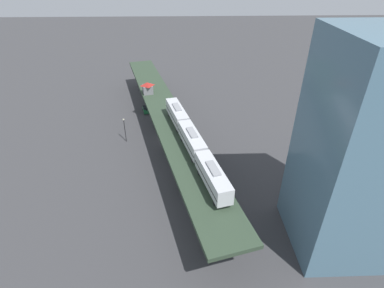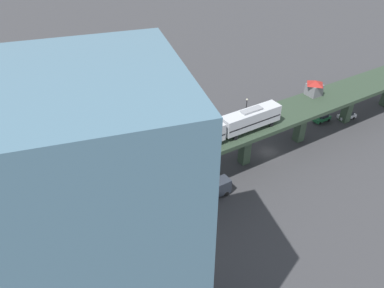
{
  "view_description": "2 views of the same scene",
  "coord_description": "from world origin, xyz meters",
  "px_view_note": "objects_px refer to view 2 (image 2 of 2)",
  "views": [
    {
      "loc": [
        -4.54,
        71.19,
        43.37
      ],
      "look_at": [
        -6.31,
        18.63,
        10.17
      ],
      "focal_mm": 28.0,
      "sensor_mm": 36.0,
      "label": 1
    },
    {
      "loc": [
        -55.63,
        33.71,
        46.62
      ],
      "look_at": [
        -6.31,
        18.63,
        10.17
      ],
      "focal_mm": 35.0,
      "sensor_mm": 36.0,
      "label": 2
    }
  ],
  "objects_px": {
    "signal_hut": "(314,87)",
    "street_lamp": "(246,110)",
    "delivery_truck": "(212,190)",
    "subway_train": "(192,139)",
    "office_tower": "(104,252)",
    "street_car_white": "(347,115)",
    "street_car_green": "(322,118)"
  },
  "relations": [
    {
      "from": "street_car_green",
      "to": "delivery_truck",
      "type": "height_order",
      "value": "delivery_truck"
    },
    {
      "from": "subway_train",
      "to": "office_tower",
      "type": "distance_m",
      "value": 30.69
    },
    {
      "from": "subway_train",
      "to": "street_lamp",
      "type": "distance_m",
      "value": 26.19
    },
    {
      "from": "street_car_green",
      "to": "office_tower",
      "type": "distance_m",
      "value": 67.62
    },
    {
      "from": "subway_train",
      "to": "office_tower",
      "type": "relative_size",
      "value": 1.02
    },
    {
      "from": "signal_hut",
      "to": "office_tower",
      "type": "distance_m",
      "value": 60.63
    },
    {
      "from": "street_car_green",
      "to": "office_tower",
      "type": "bearing_deg",
      "value": 126.46
    },
    {
      "from": "street_car_white",
      "to": "office_tower",
      "type": "xyz_separation_m",
      "value": [
        -38.13,
        58.92,
        17.06
      ]
    },
    {
      "from": "street_car_white",
      "to": "street_lamp",
      "type": "distance_m",
      "value": 25.02
    },
    {
      "from": "street_car_green",
      "to": "street_car_white",
      "type": "relative_size",
      "value": 1.04
    },
    {
      "from": "street_car_white",
      "to": "delivery_truck",
      "type": "distance_m",
      "value": 43.02
    },
    {
      "from": "subway_train",
      "to": "signal_hut",
      "type": "distance_m",
      "value": 33.28
    },
    {
      "from": "subway_train",
      "to": "delivery_truck",
      "type": "height_order",
      "value": "subway_train"
    },
    {
      "from": "subway_train",
      "to": "signal_hut",
      "type": "bearing_deg",
      "value": -68.81
    },
    {
      "from": "subway_train",
      "to": "street_car_white",
      "type": "xyz_separation_m",
      "value": [
        13.06,
        -42.58,
        -10.27
      ]
    },
    {
      "from": "delivery_truck",
      "to": "office_tower",
      "type": "xyz_separation_m",
      "value": [
        -21.88,
        19.09,
        16.24
      ]
    },
    {
      "from": "street_car_green",
      "to": "street_car_white",
      "type": "height_order",
      "value": "same"
    },
    {
      "from": "delivery_truck",
      "to": "office_tower",
      "type": "relative_size",
      "value": 0.21
    },
    {
      "from": "subway_train",
      "to": "street_car_white",
      "type": "distance_m",
      "value": 45.7
    },
    {
      "from": "delivery_truck",
      "to": "street_lamp",
      "type": "xyz_separation_m",
      "value": [
        20.67,
        -15.41,
        2.35
      ]
    },
    {
      "from": "signal_hut",
      "to": "street_car_green",
      "type": "distance_m",
      "value": 11.03
    },
    {
      "from": "signal_hut",
      "to": "street_car_white",
      "type": "distance_m",
      "value": 15.02
    },
    {
      "from": "street_car_green",
      "to": "office_tower",
      "type": "xyz_separation_m",
      "value": [
        -38.88,
        52.62,
        17.06
      ]
    },
    {
      "from": "subway_train",
      "to": "street_lamp",
      "type": "bearing_deg",
      "value": -46.07
    },
    {
      "from": "subway_train",
      "to": "street_car_white",
      "type": "relative_size",
      "value": 8.08
    },
    {
      "from": "signal_hut",
      "to": "street_lamp",
      "type": "height_order",
      "value": "signal_hut"
    },
    {
      "from": "street_lamp",
      "to": "office_tower",
      "type": "relative_size",
      "value": 0.19
    },
    {
      "from": "subway_train",
      "to": "street_lamp",
      "type": "relative_size",
      "value": 5.29
    },
    {
      "from": "subway_train",
      "to": "street_car_green",
      "type": "distance_m",
      "value": 40.16
    },
    {
      "from": "delivery_truck",
      "to": "subway_train",
      "type": "bearing_deg",
      "value": 40.74
    },
    {
      "from": "street_car_green",
      "to": "street_car_white",
      "type": "bearing_deg",
      "value": -96.84
    },
    {
      "from": "subway_train",
      "to": "office_tower",
      "type": "xyz_separation_m",
      "value": [
        -25.07,
        16.34,
        6.79
      ]
    }
  ]
}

